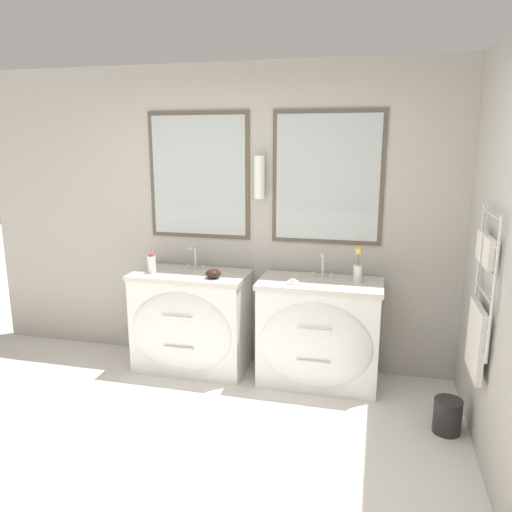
{
  "coord_description": "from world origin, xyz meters",
  "views": [
    {
      "loc": [
        1.08,
        -2.17,
        1.95
      ],
      "look_at": [
        0.19,
        1.37,
        1.12
      ],
      "focal_mm": 35.0,
      "sensor_mm": 36.0,
      "label": 1
    }
  ],
  "objects": [
    {
      "name": "toiletry_bottle",
      "position": [
        -0.77,
        1.6,
        0.95
      ],
      "size": [
        0.07,
        0.07,
        0.17
      ],
      "color": "silver",
      "rests_on": "vanity_left"
    },
    {
      "name": "wall_right",
      "position": [
        1.79,
        0.88,
        1.29
      ],
      "size": [
        0.13,
        3.94,
        2.6
      ],
      "color": "#B2ADA3",
      "rests_on": "ground_plane"
    },
    {
      "name": "vanity_left",
      "position": [
        -0.46,
        1.65,
        0.44
      ],
      "size": [
        0.99,
        0.57,
        0.87
      ],
      "color": "white",
      "rests_on": "ground_plane"
    },
    {
      "name": "faucet_right",
      "position": [
        0.65,
        1.8,
        0.98
      ],
      "size": [
        0.17,
        0.13,
        0.22
      ],
      "color": "silver",
      "rests_on": "vanity_right"
    },
    {
      "name": "ground_plane",
      "position": [
        0.0,
        0.0,
        0.0
      ],
      "size": [
        16.0,
        16.0,
        0.0
      ],
      "primitive_type": "plane",
      "color": "silver"
    },
    {
      "name": "vanity_right",
      "position": [
        0.65,
        1.65,
        0.44
      ],
      "size": [
        0.99,
        0.57,
        0.87
      ],
      "color": "white",
      "rests_on": "ground_plane"
    },
    {
      "name": "flower_vase",
      "position": [
        0.94,
        1.74,
        0.99
      ],
      "size": [
        0.07,
        0.07,
        0.28
      ],
      "color": "silver",
      "rests_on": "vanity_right"
    },
    {
      "name": "faucet_left",
      "position": [
        -0.46,
        1.8,
        0.98
      ],
      "size": [
        0.17,
        0.13,
        0.22
      ],
      "color": "silver",
      "rests_on": "vanity_left"
    },
    {
      "name": "wall_back",
      "position": [
        0.0,
        1.99,
        1.32
      ],
      "size": [
        5.12,
        0.17,
        2.6
      ],
      "color": "#B2ADA3",
      "rests_on": "ground_plane"
    },
    {
      "name": "amenity_bowl",
      "position": [
        -0.21,
        1.56,
        0.91
      ],
      "size": [
        0.13,
        0.13,
        0.08
      ],
      "color": "black",
      "rests_on": "vanity_left"
    },
    {
      "name": "waste_bin",
      "position": [
        1.61,
        1.14,
        0.13
      ],
      "size": [
        0.19,
        0.19,
        0.24
      ],
      "color": "#282626",
      "rests_on": "ground_plane"
    },
    {
      "name": "soap_dish",
      "position": [
        0.45,
        1.54,
        0.89
      ],
      "size": [
        0.08,
        0.06,
        0.04
      ],
      "color": "white",
      "rests_on": "vanity_right"
    }
  ]
}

